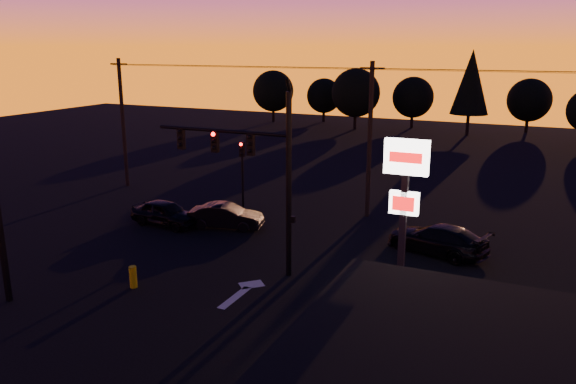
% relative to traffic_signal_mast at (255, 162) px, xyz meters
% --- Properties ---
extents(ground, '(120.00, 120.00, 0.00)m').
position_rel_traffic_signal_mast_xyz_m(ground, '(0.10, -3.99, -4.94)').
color(ground, black).
rests_on(ground, ground).
extents(lane_arrow, '(1.20, 3.10, 0.01)m').
position_rel_traffic_signal_mast_xyz_m(lane_arrow, '(0.60, -2.33, -4.93)').
color(lane_arrow, beige).
rests_on(lane_arrow, ground).
extents(traffic_signal_mast, '(6.79, 0.52, 8.58)m').
position_rel_traffic_signal_mast_xyz_m(traffic_signal_mast, '(0.00, 0.00, 0.00)').
color(traffic_signal_mast, black).
rests_on(traffic_signal_mast, ground).
extents(secondary_signal, '(0.30, 0.31, 4.35)m').
position_rel_traffic_signal_mast_xyz_m(secondary_signal, '(-4.90, 7.49, -2.07)').
color(secondary_signal, black).
rests_on(secondary_signal, ground).
extents(pylon_sign, '(1.50, 0.28, 6.80)m').
position_rel_traffic_signal_mast_xyz_m(pylon_sign, '(7.10, -2.49, -0.02)').
color(pylon_sign, black).
rests_on(pylon_sign, ground).
extents(utility_pole_0, '(1.40, 0.26, 9.00)m').
position_rel_traffic_signal_mast_xyz_m(utility_pole_0, '(-15.90, 10.01, -0.34)').
color(utility_pole_0, black).
rests_on(utility_pole_0, ground).
extents(utility_pole_1, '(1.40, 0.26, 9.00)m').
position_rel_traffic_signal_mast_xyz_m(utility_pole_1, '(2.10, 10.01, -0.34)').
color(utility_pole_1, black).
rests_on(utility_pole_1, ground).
extents(power_wires, '(36.00, 1.22, 0.07)m').
position_rel_traffic_signal_mast_xyz_m(power_wires, '(2.10, 10.01, 3.63)').
color(power_wires, black).
rests_on(power_wires, ground).
extents(bollard, '(0.31, 0.31, 0.93)m').
position_rel_traffic_signal_mast_xyz_m(bollard, '(-3.75, -3.91, -4.47)').
color(bollard, '#BFBE08').
rests_on(bollard, ground).
extents(tree_0, '(5.36, 5.36, 6.74)m').
position_rel_traffic_signal_mast_xyz_m(tree_0, '(-21.90, 46.01, -0.88)').
color(tree_0, black).
rests_on(tree_0, ground).
extents(tree_1, '(4.54, 4.54, 5.71)m').
position_rel_traffic_signal_mast_xyz_m(tree_1, '(-15.90, 49.01, -1.50)').
color(tree_1, black).
rests_on(tree_1, ground).
extents(tree_2, '(5.77, 5.78, 7.26)m').
position_rel_traffic_signal_mast_xyz_m(tree_2, '(-9.90, 44.01, -0.57)').
color(tree_2, black).
rests_on(tree_2, ground).
extents(tree_3, '(4.95, 4.95, 6.22)m').
position_rel_traffic_signal_mast_xyz_m(tree_3, '(-3.90, 48.01, -1.19)').
color(tree_3, black).
rests_on(tree_3, ground).
extents(tree_4, '(4.18, 4.18, 9.50)m').
position_rel_traffic_signal_mast_xyz_m(tree_4, '(3.10, 45.01, 0.99)').
color(tree_4, black).
rests_on(tree_4, ground).
extents(tree_5, '(4.95, 4.95, 6.22)m').
position_rel_traffic_signal_mast_xyz_m(tree_5, '(9.10, 50.01, -1.19)').
color(tree_5, black).
rests_on(tree_5, ground).
extents(car_left, '(4.26, 1.98, 1.41)m').
position_rel_traffic_signal_mast_xyz_m(car_left, '(-7.68, 3.57, -4.23)').
color(car_left, black).
rests_on(car_left, ground).
extents(car_mid, '(4.32, 2.35, 1.35)m').
position_rel_traffic_signal_mast_xyz_m(car_mid, '(-4.35, 4.60, -4.26)').
color(car_mid, black).
rests_on(car_mid, ground).
extents(car_right, '(5.35, 3.44, 1.44)m').
position_rel_traffic_signal_mast_xyz_m(car_right, '(6.99, 5.52, -4.22)').
color(car_right, black).
rests_on(car_right, ground).
extents(suv_parked, '(3.18, 5.46, 1.43)m').
position_rel_traffic_signal_mast_xyz_m(suv_parked, '(9.82, -5.78, -4.22)').
color(suv_parked, black).
rests_on(suv_parked, ground).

